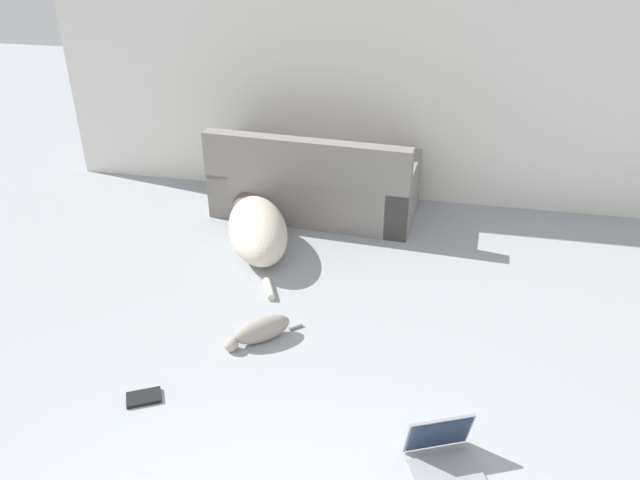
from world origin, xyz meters
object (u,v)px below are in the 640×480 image
dog (257,227)px  couch (315,186)px  laptop_open (442,450)px  book_black (144,398)px  cat (260,330)px

dog → couch: bearing=-48.1°
laptop_open → book_black: bearing=152.4°
book_black → dog: bearing=85.8°
couch → cat: 1.95m
couch → laptop_open: couch is taller
couch → dog: couch is taller
couch → cat: size_ratio=4.01×
couch → dog: 0.81m
laptop_open → book_black: 1.74m
dog → book_black: (-0.14, -1.87, -0.19)m
dog → book_black: 1.89m
cat → laptop_open: 1.45m
dog → laptop_open: dog is taller
laptop_open → book_black: size_ratio=1.97×
cat → dog: bearing=-114.0°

